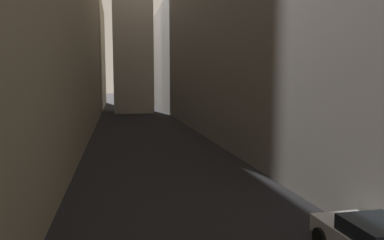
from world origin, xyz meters
name	(u,v)px	position (x,y,z in m)	size (l,w,h in m)	color
ground_plane	(145,132)	(0.00, 48.00, 0.00)	(264.00, 264.00, 0.00)	black
building_block_left	(33,27)	(-11.31, 50.00, 11.11)	(11.62, 108.00, 22.22)	gray
building_block_right	(237,44)	(11.06, 50.00, 9.86)	(11.11, 108.00, 19.72)	slate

